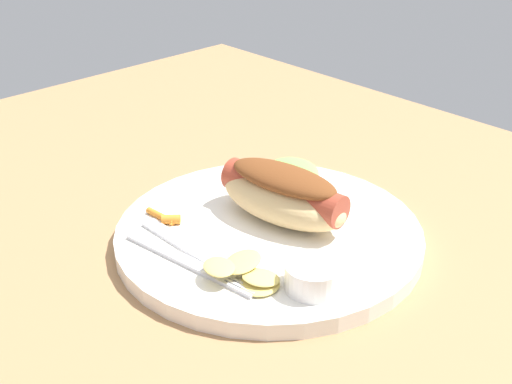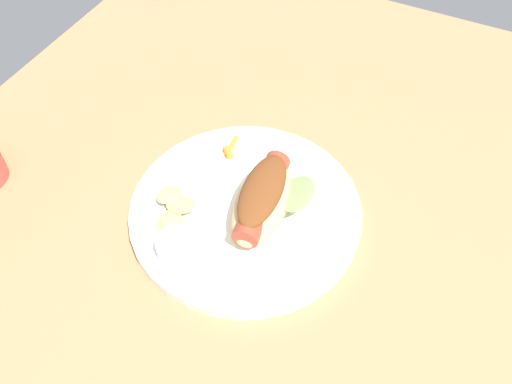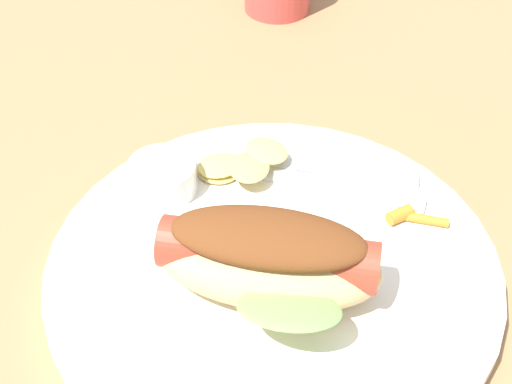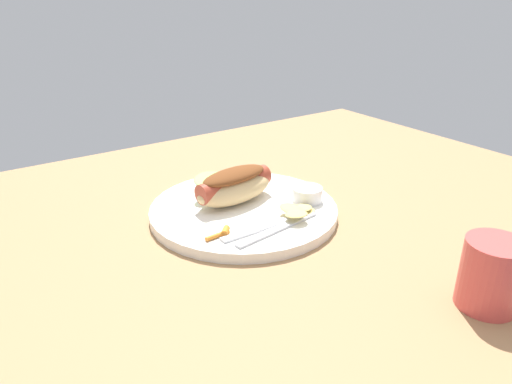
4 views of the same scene
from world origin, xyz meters
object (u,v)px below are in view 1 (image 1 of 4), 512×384
Objects in this scene: sauce_ramekin at (313,276)px; fork at (186,261)px; plate at (269,235)px; knife at (190,248)px; carrot_garnish at (166,218)px; chips_pile at (247,273)px; hot_dog at (283,193)px.

sauce_ramekin is 0.32× the size of fork.
fork is at bearing -152.18° from sauce_ramekin.
sauce_ramekin reaches higher than plate.
carrot_garnish is at bearing 164.64° from knife.
carrot_garnish is at bearing 148.57° from fork.
chips_pile reaches higher than fork.
chips_pile is at bearing -142.41° from sauce_ramekin.
chips_pile is at bearing 11.49° from fork.
chips_pile is (-4.46, -3.44, -0.30)cm from sauce_ramekin.
fork is (-0.70, -9.67, 1.00)cm from plate.
plate is 6.91× the size of carrot_garnish.
hot_dog is 11.55cm from chips_pile.
hot_dog is 11.83cm from carrot_garnish.
plate is at bearing -88.95° from hot_dog.
knife is (-1.49, 1.62, -0.02)cm from fork.
hot_dog is at bearing 118.81° from chips_pile.
sauce_ramekin reaches higher than knife.
plate is 4.32cm from hot_dog.
chips_pile is (5.49, -9.97, -1.97)cm from hot_dog.
sauce_ramekin is 17.66cm from carrot_garnish.
chips_pile is (5.14, -7.67, 1.67)cm from plate.
plate is 8.40cm from knife.
sauce_ramekin is 0.37× the size of knife.
fork is 2.20cm from knife.
carrot_garnish reaches higher than fork.
plate is at bearing 74.90° from knife.
chips_pile is 1.57× the size of carrot_garnish.
carrot_garnish is (-7.90, -6.47, 1.20)cm from plate.
fork is 7.88cm from carrot_garnish.
hot_dog is at bearing 146.68° from sauce_ramekin.
carrot_garnish reaches higher than plate.
carrot_garnish is at bearing -138.24° from hot_dog.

